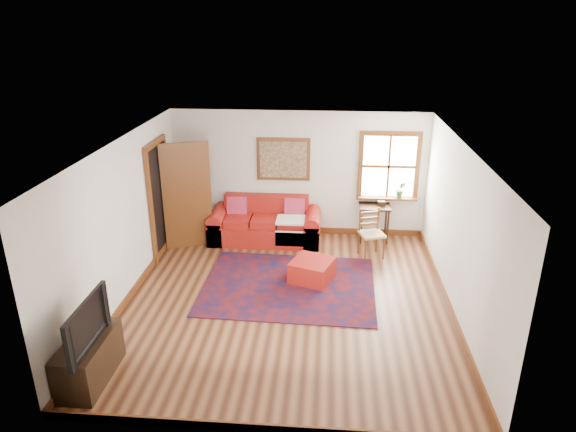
# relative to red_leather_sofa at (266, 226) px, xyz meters

# --- Properties ---
(ground) EXTENTS (5.50, 5.50, 0.00)m
(ground) POSITION_rel_red_leather_sofa_xyz_m (0.62, -2.33, -0.28)
(ground) COLOR #412011
(ground) RESTS_ON ground
(room_envelope) EXTENTS (5.04, 5.54, 2.52)m
(room_envelope) POSITION_rel_red_leather_sofa_xyz_m (0.62, -2.31, 1.37)
(room_envelope) COLOR silver
(room_envelope) RESTS_ON ground
(window) EXTENTS (1.18, 0.20, 1.38)m
(window) POSITION_rel_red_leather_sofa_xyz_m (2.40, 0.38, 1.03)
(window) COLOR white
(window) RESTS_ON ground
(doorway) EXTENTS (0.89, 1.08, 2.14)m
(doorway) POSITION_rel_red_leather_sofa_xyz_m (-1.58, -0.55, 0.79)
(doorway) COLOR black
(doorway) RESTS_ON ground
(framed_artwork) EXTENTS (1.05, 0.07, 0.85)m
(framed_artwork) POSITION_rel_red_leather_sofa_xyz_m (0.32, 0.39, 1.27)
(framed_artwork) COLOR brown
(framed_artwork) RESTS_ON ground
(persian_rug) EXTENTS (2.87, 2.32, 0.02)m
(persian_rug) POSITION_rel_red_leather_sofa_xyz_m (0.61, -1.85, -0.27)
(persian_rug) COLOR #530E0B
(persian_rug) RESTS_ON ground
(red_leather_sofa) EXTENTS (2.16, 0.89, 0.85)m
(red_leather_sofa) POSITION_rel_red_leather_sofa_xyz_m (0.00, 0.00, 0.00)
(red_leather_sofa) COLOR #A41B15
(red_leather_sofa) RESTS_ON ground
(red_ottoman) EXTENTS (0.82, 0.82, 0.37)m
(red_ottoman) POSITION_rel_red_leather_sofa_xyz_m (0.99, -1.62, -0.10)
(red_ottoman) COLOR #A41B15
(red_ottoman) RESTS_ON ground
(side_table) EXTENTS (0.61, 0.46, 0.73)m
(side_table) POSITION_rel_red_leather_sofa_xyz_m (2.13, 0.14, 0.32)
(side_table) COLOR black
(side_table) RESTS_ON ground
(ladder_back_chair) EXTENTS (0.52, 0.51, 0.89)m
(ladder_back_chair) POSITION_rel_red_leather_sofa_xyz_m (2.02, -0.56, 0.20)
(ladder_back_chair) COLOR tan
(ladder_back_chair) RESTS_ON ground
(media_cabinet) EXTENTS (0.46, 1.03, 0.57)m
(media_cabinet) POSITION_rel_red_leather_sofa_xyz_m (-1.63, -4.36, 0.00)
(media_cabinet) COLOR black
(media_cabinet) RESTS_ON ground
(television) EXTENTS (0.14, 1.03, 0.60)m
(television) POSITION_rel_red_leather_sofa_xyz_m (-1.61, -4.47, 0.58)
(television) COLOR black
(television) RESTS_ON media_cabinet
(candle_hurricane) EXTENTS (0.12, 0.12, 0.18)m
(candle_hurricane) POSITION_rel_red_leather_sofa_xyz_m (-1.58, -3.97, 0.37)
(candle_hurricane) COLOR silver
(candle_hurricane) RESTS_ON media_cabinet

